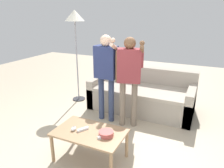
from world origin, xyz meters
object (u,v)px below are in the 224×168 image
snack_bowl (106,134)px  floor_lamp (75,21)px  game_remote_nunchuk (74,129)px  game_remote_wand_near (83,129)px  player_center (129,72)px  couch (142,95)px  player_left (106,69)px  game_remote_wand_far (104,136)px  coffee_table (90,135)px

snack_bowl → floor_lamp: 2.61m
game_remote_nunchuk → game_remote_wand_near: size_ratio=0.58×
player_center → couch: bearing=89.2°
game_remote_nunchuk → floor_lamp: 2.43m
game_remote_nunchuk → game_remote_wand_near: game_remote_nunchuk is taller
couch → player_center: bearing=-90.8°
floor_lamp → game_remote_wand_near: (1.20, -1.71, -1.28)m
player_center → game_remote_nunchuk: bearing=-106.3°
player_left → game_remote_wand_far: player_left is taller
coffee_table → game_remote_wand_near: (-0.10, -0.01, 0.07)m
player_left → game_remote_wand_far: size_ratio=9.99×
game_remote_nunchuk → player_left: size_ratio=0.06×
game_remote_nunchuk → game_remote_wand_near: 0.12m
floor_lamp → game_remote_wand_near: 2.45m
coffee_table → player_center: (0.13, 1.07, 0.59)m
coffee_table → player_center: size_ratio=0.60×
snack_bowl → game_remote_wand_near: size_ratio=1.23×
coffee_table → snack_bowl: size_ratio=4.85×
player_center → game_remote_wand_near: (-0.22, -1.08, -0.52)m
game_remote_nunchuk → coffee_table: bearing=16.6°
game_remote_wand_near → snack_bowl: bearing=2.0°
coffee_table → game_remote_wand_far: 0.24m
snack_bowl → game_remote_wand_near: bearing=-178.0°
couch → game_remote_nunchuk: bearing=-100.3°
snack_bowl → game_remote_wand_near: 0.33m
game_remote_wand_far → player_left: bearing=115.1°
player_center → coffee_table: bearing=-96.8°
couch → snack_bowl: (0.10, -1.83, 0.17)m
couch → player_center: size_ratio=1.32×
player_center → game_remote_wand_far: player_center is taller
coffee_table → game_remote_nunchuk: game_remote_nunchuk is taller
couch → player_center: 1.02m
game_remote_wand_far → coffee_table: bearing=170.1°
game_remote_wand_far → snack_bowl: bearing=79.1°
coffee_table → floor_lamp: 2.53m
coffee_table → game_remote_nunchuk: 0.23m
game_remote_nunchuk → player_left: bearing=95.0°
game_remote_wand_far → game_remote_nunchuk: bearing=-177.3°
coffee_table → player_left: size_ratio=0.59×
coffee_table → floor_lamp: (-1.30, 1.70, 1.34)m
snack_bowl → floor_lamp: floor_lamp is taller
floor_lamp → player_left: floor_lamp is taller
game_remote_nunchuk → game_remote_wand_near: (0.11, 0.05, -0.01)m
game_remote_nunchuk → player_center: 1.29m
snack_bowl → game_remote_nunchuk: (-0.44, -0.06, -0.01)m
coffee_table → snack_bowl: snack_bowl is taller
couch → game_remote_nunchuk: 1.93m
floor_lamp → couch: bearing=5.4°
floor_lamp → game_remote_wand_far: floor_lamp is taller
game_remote_wand_near → game_remote_wand_far: (0.32, -0.03, -0.00)m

